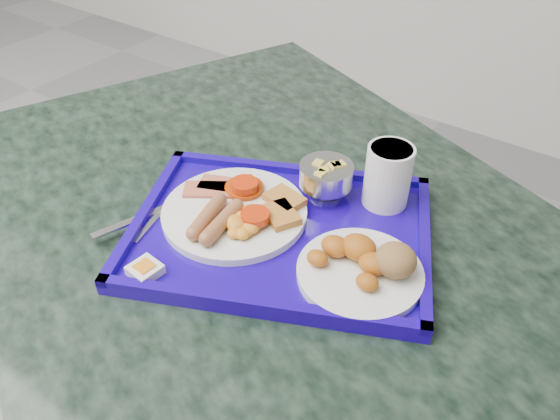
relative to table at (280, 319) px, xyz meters
name	(u,v)px	position (x,y,z in m)	size (l,w,h in m)	color
table	(280,319)	(0.00, 0.00, 0.00)	(1.55, 1.32, 0.82)	slate
tray	(280,233)	(0.01, -0.01, 0.22)	(0.56, 0.50, 0.03)	#180397
main_plate	(237,211)	(-0.07, -0.02, 0.24)	(0.23, 0.23, 0.04)	silver
bread_plate	(365,265)	(0.16, -0.01, 0.24)	(0.18, 0.18, 0.06)	silver
fruit_bowl	(326,176)	(0.02, 0.11, 0.27)	(0.09, 0.09, 0.06)	#B9B8BB
juice_cup	(388,174)	(0.10, 0.15, 0.28)	(0.08, 0.08, 0.10)	white
spoon	(185,204)	(-0.16, -0.05, 0.23)	(0.06, 0.16, 0.01)	#B9B8BB
knife	(149,214)	(-0.19, -0.10, 0.23)	(0.01, 0.19, 0.00)	#B9B8BB
jam_packet	(145,270)	(-0.10, -0.20, 0.23)	(0.05, 0.05, 0.02)	white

